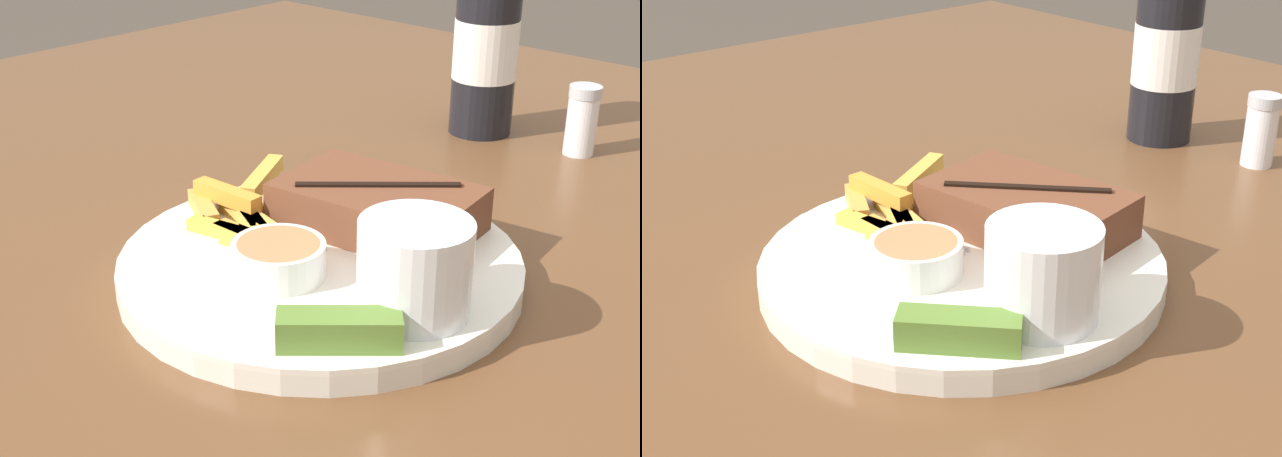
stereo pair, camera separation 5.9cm
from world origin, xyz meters
TOP-DOWN VIEW (x-y plane):
  - dining_table at (0.00, 0.00)m, footprint 1.39×1.33m
  - dinner_plate at (0.00, 0.00)m, footprint 0.27×0.27m
  - steak_portion at (0.00, 0.06)m, footprint 0.15×0.11m
  - fries_pile at (-0.08, 0.00)m, footprint 0.11×0.12m
  - coleslaw_cup at (0.09, -0.02)m, footprint 0.07×0.07m
  - dipping_sauce_cup at (0.00, -0.04)m, footprint 0.06×0.06m
  - pickle_spear at (0.08, -0.07)m, footprint 0.07×0.06m
  - fork_utensil at (-0.06, -0.03)m, footprint 0.13×0.07m
  - beer_bottle at (-0.09, 0.33)m, footprint 0.06×0.06m
  - salt_shaker at (0.01, 0.34)m, footprint 0.03×0.03m

SIDE VIEW (x-z plane):
  - dining_table at x=0.00m, z-range 0.31..1.07m
  - dinner_plate at x=0.00m, z-range 0.76..0.78m
  - fork_utensil at x=-0.06m, z-range 0.78..0.78m
  - fries_pile at x=-0.08m, z-range 0.77..0.80m
  - pickle_spear at x=0.08m, z-range 0.78..0.80m
  - dipping_sauce_cup at x=0.00m, z-range 0.78..0.80m
  - salt_shaker at x=0.01m, z-range 0.76..0.82m
  - steak_portion at x=0.00m, z-range 0.78..0.81m
  - coleslaw_cup at x=0.09m, z-range 0.78..0.84m
  - beer_bottle at x=-0.09m, z-range 0.72..0.97m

